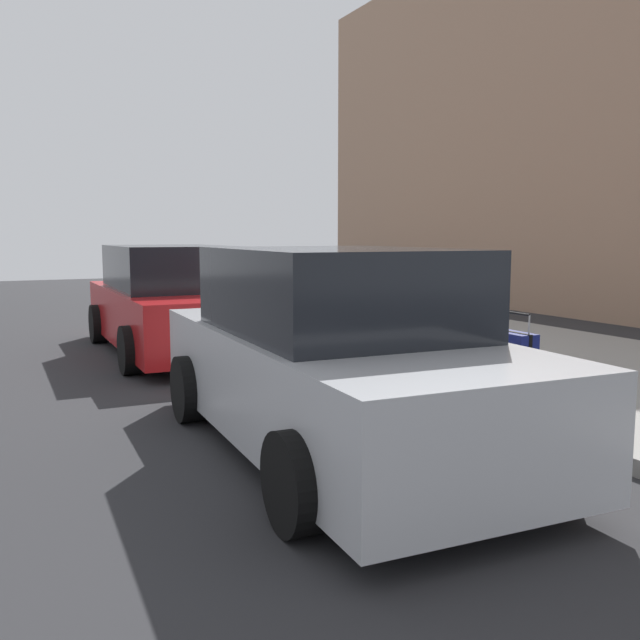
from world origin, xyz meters
name	(u,v)px	position (x,y,z in m)	size (l,w,h in m)	color
ground_plane	(296,353)	(0.00, 0.00, 0.00)	(40.00, 40.00, 0.00)	#28282B
sidewalk_curb	(431,338)	(0.00, -2.50, 0.07)	(18.00, 5.00, 0.14)	gray
suitcase_navy_0	(514,362)	(-3.93, -0.73, 0.46)	(0.47, 0.25, 0.85)	navy
suitcase_teal_1	(482,355)	(-3.42, -0.72, 0.45)	(0.46, 0.26, 0.69)	#0F606B
suitcase_silver_2	(454,352)	(-2.89, -0.75, 0.40)	(0.51, 0.22, 0.58)	#9EA0A8
suitcase_red_3	(427,343)	(-2.40, -0.70, 0.45)	(0.38, 0.21, 0.94)	red
suitcase_black_4	(405,334)	(-1.92, -0.69, 0.50)	(0.48, 0.21, 0.95)	black
suitcase_maroon_5	(386,335)	(-1.39, -0.73, 0.41)	(0.49, 0.24, 0.80)	maroon
suitcase_olive_6	(366,323)	(-0.86, -0.72, 0.53)	(0.47, 0.25, 1.06)	#59601E
suitcase_navy_7	(347,325)	(-0.33, -0.70, 0.44)	(0.49, 0.21, 0.85)	navy
suitcase_teal_8	(330,323)	(0.17, -0.67, 0.40)	(0.42, 0.24, 0.81)	#0F606B
suitcase_silver_9	(324,318)	(0.61, -0.79, 0.43)	(0.37, 0.24, 0.85)	#9EA0A8
suitcase_red_10	(311,315)	(1.07, -0.76, 0.42)	(0.46, 0.24, 0.63)	red
fire_hydrant	(287,303)	(2.01, -0.72, 0.56)	(0.39, 0.21, 0.81)	#D89E0C
bollard_post	(265,303)	(2.69, -0.57, 0.50)	(0.16, 0.16, 0.72)	brown
parked_car_silver_0	(335,358)	(-4.45, 1.68, 0.78)	(4.50, 2.19, 1.68)	#B2B5BA
parked_car_red_1	(170,303)	(0.92, 1.68, 0.76)	(4.72, 2.05, 1.63)	#AD1619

